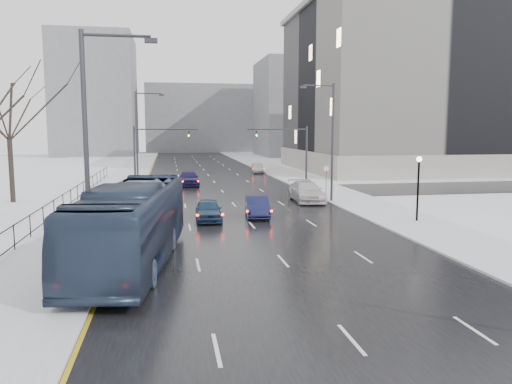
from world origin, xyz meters
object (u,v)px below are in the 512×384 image
streetlight_r_mid (330,136)px  mast_signal_left (146,152)px  no_uturn_sign (326,172)px  bus (133,224)px  sedan_center_far (189,178)px  tree_park_e (13,204)px  sedan_right_near (257,207)px  lamppost_r_mid (418,179)px  sedan_center_near (208,210)px  streetlight_l_far (139,135)px  streetlight_l_near (92,145)px  mast_signal_right (296,150)px  sedan_right_far (307,192)px  sedan_right_distant (258,168)px

streetlight_r_mid → mast_signal_left: (-15.49, 8.00, -1.51)m
no_uturn_sign → mast_signal_left: bearing=166.4°
bus → sedan_center_far: (3.83, 31.79, -1.01)m
tree_park_e → sedan_center_far: tree_park_e is taller
sedan_right_near → sedan_center_far: bearing=106.3°
no_uturn_sign → sedan_right_near: 13.20m
tree_park_e → streetlight_r_mid: streetlight_r_mid is taller
mast_signal_left → streetlight_r_mid: bearing=-27.3°
lamppost_r_mid → bus: (-17.90, -7.38, -1.03)m
no_uturn_sign → bus: bus is taller
sedan_center_near → streetlight_l_far: bearing=107.9°
mast_signal_left → bus: (0.42, -25.38, -2.20)m
mast_signal_left → sedan_center_near: bearing=-72.6°
sedan_right_near → sedan_center_far: (-3.94, 20.53, 0.14)m
streetlight_l_near → mast_signal_left: size_ratio=1.54×
mast_signal_right → sedan_center_far: bearing=148.4°
sedan_right_far → sedan_right_near: bearing=-127.8°
mast_signal_left → sedan_right_far: size_ratio=1.11×
sedan_center_near → sedan_right_distant: (9.84, 36.12, -0.06)m
lamppost_r_mid → tree_park_e: bearing=154.4°
sedan_center_near → sedan_right_distant: 37.44m
mast_signal_right → sedan_center_near: bearing=-123.7°
streetlight_l_near → bus: streetlight_l_near is taller
mast_signal_left → no_uturn_sign: mast_signal_left is taller
lamppost_r_mid → streetlight_r_mid: bearing=105.8°
streetlight_r_mid → sedan_center_far: (-11.25, 14.41, -4.72)m
tree_park_e → bus: (11.30, -21.38, 1.91)m
sedan_right_far → mast_signal_left: bearing=153.2°
tree_park_e → mast_signal_right: size_ratio=2.08×
tree_park_e → no_uturn_sign: tree_park_e is taller
sedan_center_far → streetlight_r_mid: bearing=-53.2°
streetlight_r_mid → sedan_center_far: streetlight_r_mid is taller
sedan_center_near → sedan_center_far: size_ratio=0.85×
streetlight_l_near → sedan_center_far: (5.09, 34.41, -4.72)m
lamppost_r_mid → sedan_center_near: bearing=167.4°
sedan_center_far → mast_signal_left: bearing=-124.7°
no_uturn_sign → sedan_center_far: size_ratio=0.53×
tree_park_e → streetlight_l_far: size_ratio=1.35×
mast_signal_right → sedan_center_near: (-9.96, -14.95, -3.34)m
streetlight_l_near → sedan_right_near: (9.03, 13.88, -4.85)m
no_uturn_sign → sedan_right_near: (-8.33, -10.12, -1.54)m
sedan_right_distant → sedan_center_near: bearing=-100.1°
streetlight_r_mid → streetlight_l_far: bearing=143.7°
tree_park_e → sedan_center_far: 18.38m
no_uturn_sign → sedan_center_near: no_uturn_sign is taller
sedan_center_far → sedan_right_distant: 17.99m
bus → sedan_right_distant: size_ratio=3.32×
mast_signal_left → sedan_center_near: (4.69, -14.95, -3.34)m
streetlight_l_near → sedan_right_far: streetlight_l_near is taller
lamppost_r_mid → sedan_center_far: size_ratio=0.85×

